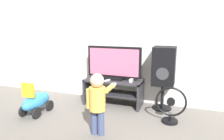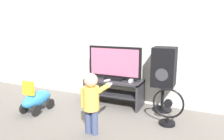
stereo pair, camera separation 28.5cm
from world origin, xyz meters
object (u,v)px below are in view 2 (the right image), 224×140
game_console (132,80)px  speaker_tower (164,68)px  remote_primary (96,79)px  child (92,99)px  remote_secondary (107,80)px  floor_fan (168,109)px  television (114,63)px  ride_on_toy (37,99)px

game_console → speaker_tower: speaker_tower is taller
remote_primary → game_console: bearing=10.3°
remote_primary → speaker_tower: (1.11, 0.19, 0.24)m
game_console → child: (-0.17, -1.05, 0.00)m
remote_secondary → remote_primary: bearing=178.5°
speaker_tower → floor_fan: speaker_tower is taller
television → ride_on_toy: (-1.01, -0.80, -0.52)m
floor_fan → television: bearing=156.2°
speaker_tower → floor_fan: 0.70m
child → ride_on_toy: size_ratio=1.34×
television → remote_secondary: television is taller
remote_primary → remote_secondary: same height
television → remote_primary: size_ratio=6.96×
television → ride_on_toy: bearing=-141.6°
speaker_tower → ride_on_toy: speaker_tower is taller
television → speaker_tower: 0.82m
floor_fan → remote_secondary: bearing=164.5°
television → floor_fan: 1.19m
remote_secondary → child: bearing=-76.6°
game_console → speaker_tower: (0.50, 0.08, 0.23)m
child → speaker_tower: speaker_tower is taller
game_console → remote_secondary: size_ratio=1.34×
child → speaker_tower: (0.67, 1.13, 0.23)m
game_console → remote_primary: size_ratio=1.33×
remote_secondary → television: bearing=64.4°
television → game_console: size_ratio=5.22×
television → remote_secondary: 0.31m
child → speaker_tower: 1.34m
game_console → remote_primary: bearing=-169.7°
ride_on_toy → speaker_tower: bearing=25.0°
game_console → ride_on_toy: ride_on_toy is taller
television → remote_primary: (-0.29, -0.14, -0.27)m
remote_primary → ride_on_toy: 1.01m
child → remote_primary: bearing=115.2°
child → remote_secondary: bearing=103.4°
television → ride_on_toy: size_ratio=1.57×
child → floor_fan: (0.84, 0.64, -0.23)m
child → ride_on_toy: bearing=166.6°
television → child: television is taller
remote_primary → speaker_tower: size_ratio=0.13×
game_console → ride_on_toy: 1.56m
television → floor_fan: (0.99, -0.44, -0.49)m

